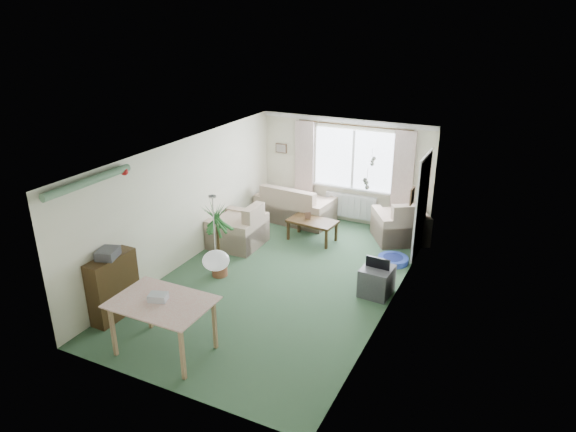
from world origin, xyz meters
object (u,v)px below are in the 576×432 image
at_px(bookshelf, 113,287).
at_px(tv_cube, 377,281).
at_px(dining_table, 164,327).
at_px(houseplant, 218,240).
at_px(pet_bed, 393,260).
at_px(coffee_table, 312,230).
at_px(armchair_corner, 401,219).
at_px(armchair_left, 237,224).
at_px(sofa, 295,203).

xyz_separation_m(bookshelf, tv_cube, (3.54, 2.48, -0.27)).
bearing_deg(dining_table, houseplant, 103.94).
height_order(bookshelf, pet_bed, bookshelf).
xyz_separation_m(houseplant, tv_cube, (2.80, 0.61, -0.46)).
bearing_deg(coffee_table, bookshelf, -112.04).
distance_m(armchair_corner, coffee_table, 1.89).
bearing_deg(dining_table, tv_cube, 52.20).
xyz_separation_m(armchair_corner, dining_table, (-2.01, -5.33, -0.06)).
bearing_deg(dining_table, armchair_left, 105.05).
xyz_separation_m(sofa, coffee_table, (0.81, -0.88, -0.21)).
height_order(armchair_left, tv_cube, armchair_left).
xyz_separation_m(armchair_left, dining_table, (0.96, -3.59, -0.06)).
distance_m(houseplant, dining_table, 2.36).
height_order(armchair_corner, houseplant, houseplant).
bearing_deg(dining_table, sofa, 94.96).
bearing_deg(armchair_left, pet_bed, 99.83).
bearing_deg(pet_bed, coffee_table, 170.98).
xyz_separation_m(sofa, dining_table, (0.46, -5.35, -0.03)).
height_order(armchair_corner, bookshelf, bookshelf).
bearing_deg(pet_bed, houseplant, -145.27).
bearing_deg(sofa, pet_bed, 161.09).
relative_size(sofa, armchair_left, 1.69).
distance_m(armchair_corner, dining_table, 5.69).
height_order(armchair_left, dining_table, armchair_left).
relative_size(armchair_left, coffee_table, 1.02).
bearing_deg(dining_table, pet_bed, 62.40).
bearing_deg(tv_cube, coffee_table, 143.71).
relative_size(coffee_table, pet_bed, 1.73).
height_order(coffee_table, pet_bed, coffee_table).
bearing_deg(houseplant, armchair_left, 106.93).
distance_m(bookshelf, houseplant, 2.02).
relative_size(armchair_corner, armchair_left, 1.01).
relative_size(bookshelf, houseplant, 0.74).
xyz_separation_m(dining_table, pet_bed, (2.19, 4.18, -0.34)).
bearing_deg(houseplant, bookshelf, -111.57).
bearing_deg(armchair_corner, sofa, -32.31).
bearing_deg(bookshelf, sofa, 80.76).
distance_m(dining_table, pet_bed, 4.73).
height_order(sofa, pet_bed, sofa).
xyz_separation_m(sofa, bookshelf, (-0.84, -4.95, 0.09)).
relative_size(sofa, dining_table, 1.35).
bearing_deg(armchair_corner, houseplant, 18.10).
distance_m(tv_cube, pet_bed, 1.31).
bearing_deg(pet_bed, bookshelf, -132.72).
relative_size(coffee_table, houseplant, 0.71).
bearing_deg(coffee_table, houseplant, -112.43).
bearing_deg(armchair_left, dining_table, 14.23).
bearing_deg(dining_table, armchair_corner, 69.32).
distance_m(coffee_table, pet_bed, 1.87).
bearing_deg(tv_cube, bookshelf, -141.21).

